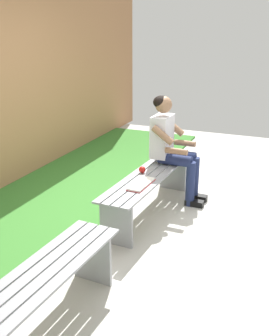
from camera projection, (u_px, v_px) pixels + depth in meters
The scene contains 6 objects.
ground_plane at pixel (212, 289), 3.39m from camera, with size 10.00×7.00×0.04m, color beige.
bench_near at pixel (149, 184), 4.58m from camera, with size 1.84×0.47×0.48m.
bench_far at pixel (29, 298), 2.67m from camera, with size 1.84×0.47×0.48m.
person_seated at pixel (172, 144), 4.84m from camera, with size 0.50×0.69×1.28m.
apple at pixel (142, 170), 4.57m from camera, with size 0.08×0.08×0.08m, color red.
book_open at pixel (141, 184), 4.23m from camera, with size 0.42×0.18×0.02m.
Camera 1 is at (3.97, 1.51, 2.08)m, focal length 43.23 mm.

